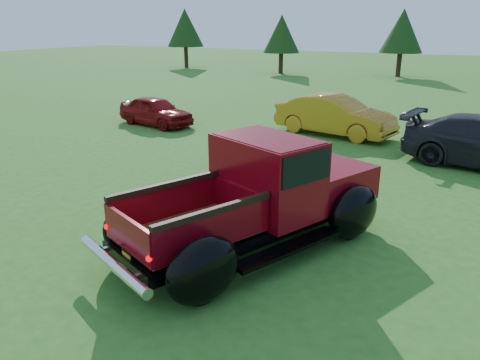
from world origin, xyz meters
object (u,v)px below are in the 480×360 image
Objects in this scene: pickup_truck at (267,193)px; show_car_red at (156,111)px; tree_far_west at (185,28)px; tree_west at (282,34)px; tree_mid_left at (402,31)px; show_car_yellow at (335,115)px.

pickup_truck reaches higher than show_car_red.
tree_far_west is at bearing 149.28° from pickup_truck.
show_car_red is at bearing -80.62° from tree_west.
tree_mid_left reaches higher than tree_west.
tree_far_west is 1.13× the size of tree_west.
pickup_truck is at bearing -53.57° from tree_far_west.
tree_west is at bearing -167.47° from tree_mid_left.
tree_mid_left is at bearing 14.82° from show_car_yellow.
show_car_yellow is (1.50, -21.47, -2.65)m from tree_mid_left.
tree_far_west is 1.52× the size of show_car_red.
show_car_red is at bearing -58.69° from tree_far_west.
tree_mid_left is at bearing 118.43° from pickup_truck.
show_car_red is at bearing 160.99° from pickup_truck.
show_car_yellow reaches higher than show_car_red.
tree_west is at bearing 135.47° from pickup_truck.
tree_mid_left reaches higher than pickup_truck.
tree_far_west reaches higher than pickup_truck.
tree_far_west is at bearing 174.29° from tree_west.
show_car_red is (-5.50, -23.19, -2.80)m from tree_mid_left.
pickup_truck is 1.71× the size of show_car_red.
show_car_red is 7.21m from show_car_yellow.
pickup_truck is 1.32× the size of show_car_yellow.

